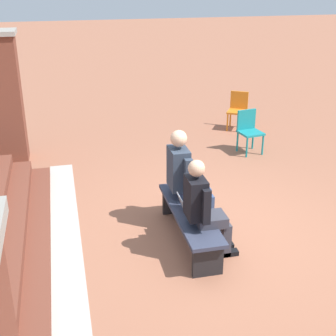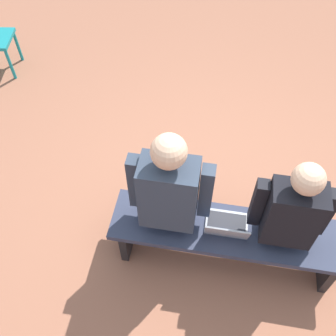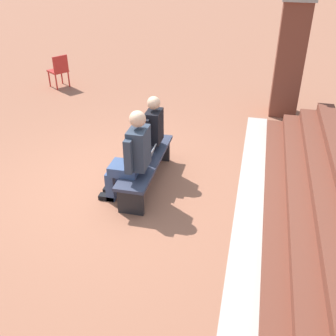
{
  "view_description": "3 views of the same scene",
  "coord_description": "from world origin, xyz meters",
  "px_view_note": "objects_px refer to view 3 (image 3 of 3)",
  "views": [
    {
      "loc": [
        -5.36,
        1.92,
        3.39
      ],
      "look_at": [
        0.15,
        0.62,
        0.97
      ],
      "focal_mm": 50.0,
      "sensor_mm": 36.0,
      "label": 1
    },
    {
      "loc": [
        0.07,
        1.92,
        3.07
      ],
      "look_at": [
        0.4,
        0.01,
        0.61
      ],
      "focal_mm": 42.0,
      "sensor_mm": 36.0,
      "label": 2
    },
    {
      "loc": [
        4.91,
        1.92,
        3.38
      ],
      "look_at": [
        0.43,
        0.87,
        0.67
      ],
      "focal_mm": 42.0,
      "sensor_mm": 36.0,
      "label": 3
    }
  ],
  "objects_px": {
    "person_student": "(148,133)",
    "laptop": "(146,157)",
    "person_adult": "(131,155)",
    "plastic_chair_far_left": "(59,69)",
    "bench": "(146,164)"
  },
  "relations": [
    {
      "from": "person_student",
      "to": "laptop",
      "type": "relative_size",
      "value": 4.13
    },
    {
      "from": "laptop",
      "to": "person_adult",
      "type": "bearing_deg",
      "value": -10.94
    },
    {
      "from": "person_adult",
      "to": "laptop",
      "type": "relative_size",
      "value": 4.44
    },
    {
      "from": "person_student",
      "to": "person_adult",
      "type": "xyz_separation_m",
      "value": [
        0.83,
        -0.01,
        0.04
      ]
    },
    {
      "from": "laptop",
      "to": "plastic_chair_far_left",
      "type": "relative_size",
      "value": 0.38
    },
    {
      "from": "plastic_chair_far_left",
      "to": "bench",
      "type": "bearing_deg",
      "value": 40.9
    },
    {
      "from": "person_adult",
      "to": "plastic_chair_far_left",
      "type": "distance_m",
      "value": 5.55
    },
    {
      "from": "laptop",
      "to": "plastic_chair_far_left",
      "type": "height_order",
      "value": "plastic_chair_far_left"
    },
    {
      "from": "person_student",
      "to": "plastic_chair_far_left",
      "type": "xyz_separation_m",
      "value": [
        -3.58,
        -3.36,
        -0.23
      ]
    },
    {
      "from": "bench",
      "to": "person_adult",
      "type": "bearing_deg",
      "value": -8.95
    },
    {
      "from": "person_student",
      "to": "plastic_chair_far_left",
      "type": "bearing_deg",
      "value": -136.82
    },
    {
      "from": "person_student",
      "to": "laptop",
      "type": "xyz_separation_m",
      "value": [
        0.4,
        0.08,
        -0.21
      ]
    },
    {
      "from": "bench",
      "to": "person_student",
      "type": "height_order",
      "value": "person_student"
    },
    {
      "from": "bench",
      "to": "person_student",
      "type": "distance_m",
      "value": 0.52
    },
    {
      "from": "bench",
      "to": "plastic_chair_far_left",
      "type": "xyz_separation_m",
      "value": [
        -3.95,
        -3.43,
        0.13
      ]
    }
  ]
}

